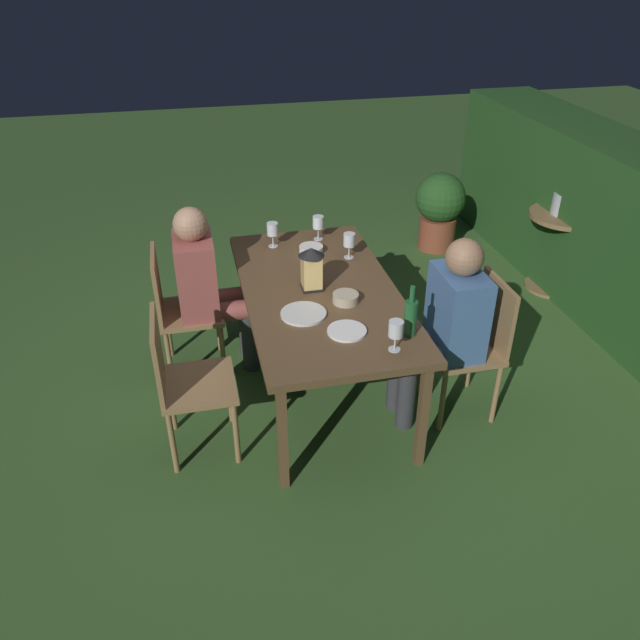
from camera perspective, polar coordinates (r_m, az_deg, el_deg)
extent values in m
plane|color=#385B28|center=(4.13, 0.00, -6.00)|extent=(16.00, 16.00, 0.00)
cube|color=brown|center=(3.74, 0.00, 2.54)|extent=(1.75, 0.90, 0.04)
cube|color=brown|center=(4.56, -6.93, 2.84)|extent=(0.05, 0.05, 0.68)
cube|color=brown|center=(3.25, -3.45, -10.63)|extent=(0.05, 0.05, 0.68)
cube|color=brown|center=(4.68, 2.36, 3.85)|extent=(0.05, 0.05, 0.68)
cube|color=brown|center=(3.41, 9.36, -8.60)|extent=(0.05, 0.05, 0.68)
cube|color=#937047|center=(3.49, -11.03, -5.81)|extent=(0.42, 0.40, 0.03)
cube|color=#937047|center=(3.36, -14.60, -3.13)|extent=(0.40, 0.02, 0.42)
cylinder|color=#937047|center=(3.77, -8.26, -6.59)|extent=(0.03, 0.03, 0.42)
cylinder|color=#937047|center=(3.49, -7.66, -10.18)|extent=(0.03, 0.03, 0.42)
cylinder|color=#937047|center=(3.77, -13.44, -7.19)|extent=(0.03, 0.03, 0.42)
cylinder|color=#937047|center=(3.50, -13.30, -10.83)|extent=(0.03, 0.03, 0.42)
cube|color=#937047|center=(4.14, -11.68, 0.70)|extent=(0.42, 0.40, 0.03)
cube|color=#937047|center=(4.04, -14.66, 3.12)|extent=(0.40, 0.02, 0.42)
cylinder|color=#937047|center=(4.41, -9.29, -0.37)|extent=(0.03, 0.03, 0.42)
cylinder|color=#937047|center=(4.11, -8.86, -2.97)|extent=(0.03, 0.03, 0.42)
cylinder|color=#937047|center=(4.42, -13.67, -0.89)|extent=(0.03, 0.03, 0.42)
cylinder|color=#937047|center=(4.12, -13.57, -3.52)|extent=(0.03, 0.03, 0.42)
cube|color=#9E4C47|center=(4.01, -11.23, 4.04)|extent=(0.38, 0.24, 0.50)
sphere|color=tan|center=(3.87, -11.76, 8.56)|extent=(0.21, 0.21, 0.21)
cylinder|color=#9E4C47|center=(4.21, -9.07, 1.96)|extent=(0.13, 0.36, 0.13)
cylinder|color=#9E4C47|center=(4.05, -8.85, 0.73)|extent=(0.13, 0.36, 0.13)
cylinder|color=#333338|center=(4.34, -6.71, -0.53)|extent=(0.11, 0.11, 0.45)
cylinder|color=#333338|center=(4.19, -6.41, -1.81)|extent=(0.11, 0.11, 0.45)
cube|color=#937047|center=(3.79, 12.78, -2.62)|extent=(0.42, 0.40, 0.03)
cube|color=#937047|center=(3.75, 15.79, 0.61)|extent=(0.40, 0.03, 0.42)
cylinder|color=#937047|center=(3.73, 11.10, -7.34)|extent=(0.03, 0.03, 0.42)
cylinder|color=#937047|center=(3.99, 9.14, -4.20)|extent=(0.03, 0.03, 0.42)
cylinder|color=#937047|center=(3.87, 15.77, -6.49)|extent=(0.03, 0.03, 0.42)
cylinder|color=#937047|center=(4.12, 13.57, -3.51)|extent=(0.03, 0.03, 0.42)
cube|color=#426699|center=(3.63, 12.41, 0.71)|extent=(0.38, 0.24, 0.50)
sphere|color=#997051|center=(3.47, 13.06, 5.59)|extent=(0.21, 0.21, 0.21)
cylinder|color=#426699|center=(3.64, 10.53, -3.45)|extent=(0.13, 0.36, 0.13)
cylinder|color=#426699|center=(3.77, 9.52, -1.92)|extent=(0.13, 0.36, 0.13)
cylinder|color=#333338|center=(3.72, 7.88, -6.79)|extent=(0.11, 0.11, 0.45)
cylinder|color=#333338|center=(3.86, 6.99, -5.17)|extent=(0.11, 0.11, 0.45)
cube|color=black|center=(3.73, -0.77, 3.01)|extent=(0.12, 0.12, 0.01)
cube|color=#F9D17A|center=(3.68, -0.78, 4.48)|extent=(0.11, 0.11, 0.20)
cone|color=black|center=(3.63, -0.80, 6.24)|extent=(0.15, 0.15, 0.05)
cylinder|color=#1E5B2D|center=(3.28, 8.24, 0.15)|extent=(0.07, 0.07, 0.20)
cylinder|color=#1E5B2D|center=(3.21, 8.43, 2.36)|extent=(0.03, 0.03, 0.09)
cylinder|color=silver|center=(3.21, 6.81, -2.67)|extent=(0.06, 0.06, 0.00)
cylinder|color=silver|center=(3.18, 6.85, -2.05)|extent=(0.01, 0.01, 0.08)
cylinder|color=silver|center=(3.14, 6.95, -0.80)|extent=(0.08, 0.08, 0.08)
cylinder|color=maroon|center=(3.15, 6.92, -1.16)|extent=(0.07, 0.07, 0.03)
cylinder|color=silver|center=(4.37, -0.16, 7.42)|extent=(0.06, 0.06, 0.00)
cylinder|color=silver|center=(4.35, -0.16, 7.92)|extent=(0.01, 0.01, 0.08)
cylinder|color=silver|center=(4.32, -0.16, 8.92)|extent=(0.08, 0.08, 0.08)
cylinder|color=maroon|center=(4.33, -0.16, 8.63)|extent=(0.07, 0.07, 0.03)
cylinder|color=silver|center=(4.11, 2.65, 5.75)|extent=(0.06, 0.06, 0.00)
cylinder|color=silver|center=(4.09, 2.66, 6.28)|extent=(0.01, 0.01, 0.08)
cylinder|color=silver|center=(4.06, 2.69, 7.33)|extent=(0.08, 0.08, 0.08)
cylinder|color=maroon|center=(4.07, 2.68, 7.03)|extent=(0.07, 0.07, 0.03)
cylinder|color=silver|center=(4.27, -4.29, 6.75)|extent=(0.06, 0.06, 0.00)
cylinder|color=silver|center=(4.26, -4.31, 7.27)|extent=(0.01, 0.01, 0.08)
cylinder|color=silver|center=(4.22, -4.36, 8.29)|extent=(0.08, 0.08, 0.08)
cylinder|color=maroon|center=(4.23, -4.35, 7.99)|extent=(0.07, 0.07, 0.03)
cylinder|color=silver|center=(3.47, -1.52, 0.58)|extent=(0.26, 0.26, 0.01)
cylinder|color=white|center=(3.32, 2.47, -1.01)|extent=(0.21, 0.21, 0.01)
cylinder|color=silver|center=(4.17, -0.81, 6.48)|extent=(0.16, 0.16, 0.05)
cylinder|color=#424C1E|center=(4.17, -0.82, 6.59)|extent=(0.13, 0.13, 0.01)
cylinder|color=#BCAD8E|center=(3.58, 2.36, 2.02)|extent=(0.15, 0.15, 0.05)
cylinder|color=tan|center=(3.58, 2.36, 2.17)|extent=(0.13, 0.13, 0.02)
cylinder|color=brown|center=(5.34, 21.57, 8.85)|extent=(0.57, 0.57, 0.03)
cylinder|color=brown|center=(5.47, 20.90, 5.68)|extent=(0.07, 0.07, 0.63)
cylinder|color=brown|center=(5.59, 20.32, 2.92)|extent=(0.43, 0.43, 0.02)
cylinder|color=#B2B7BF|center=(5.30, 21.79, 9.86)|extent=(0.26, 0.26, 0.17)
cylinder|color=white|center=(5.29, 21.88, 10.29)|extent=(0.23, 0.23, 0.04)
cylinder|color=#1E5B2D|center=(5.31, 21.72, 10.93)|extent=(0.07, 0.07, 0.16)
cylinder|color=#1E5B2D|center=(5.27, 21.99, 12.19)|extent=(0.03, 0.03, 0.09)
cylinder|color=#144723|center=(5.25, 22.33, 10.56)|extent=(0.07, 0.07, 0.16)
cylinder|color=#144723|center=(5.21, 22.61, 11.84)|extent=(0.03, 0.03, 0.09)
cylinder|color=brown|center=(6.00, 10.61, 7.86)|extent=(0.34, 0.34, 0.30)
sphere|color=#234C1E|center=(5.87, 10.94, 10.91)|extent=(0.45, 0.45, 0.45)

